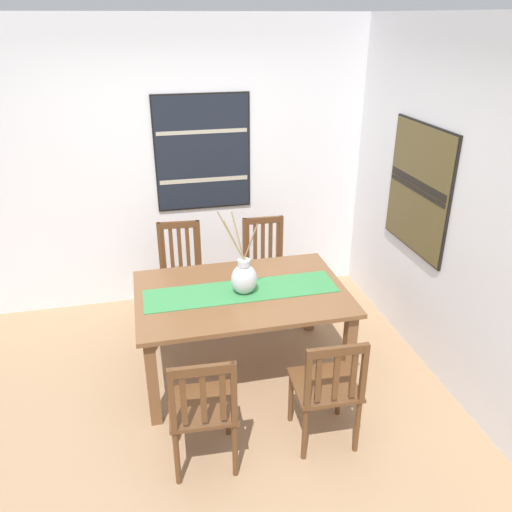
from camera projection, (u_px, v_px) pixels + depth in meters
The scene contains 12 objects.
ground_plane at pixel (217, 409), 3.87m from camera, with size 6.40×6.40×0.03m, color #A37F5B.
wall_back at pixel (181, 167), 4.93m from camera, with size 6.40×0.12×2.70m, color silver.
wall_side at pixel (468, 219), 3.68m from camera, with size 0.12×6.40×2.70m, color silver.
dining_table at pixel (241, 303), 4.02m from camera, with size 1.62×1.08×0.74m.
table_runner at pixel (241, 291), 3.98m from camera, with size 1.49×0.36×0.01m, color #388447.
centerpiece_vase at pixel (244, 278), 3.89m from camera, with size 0.30×0.17×0.70m.
chair_0 at pixel (265, 264), 4.98m from camera, with size 0.44×0.44×0.92m.
chair_1 at pixel (327, 387), 3.38m from camera, with size 0.44×0.44×0.87m.
chair_2 at pixel (181, 272), 4.81m from camera, with size 0.45×0.45×0.95m.
chair_3 at pixel (203, 408), 3.19m from camera, with size 0.44×0.44×0.88m.
painting_on_back_wall at pixel (203, 153), 4.86m from camera, with size 0.91×0.05×1.09m.
painting_on_side_wall at pixel (419, 189), 4.16m from camera, with size 0.05×0.91×1.04m.
Camera 1 is at (-0.40, -3.01, 2.67)m, focal length 36.18 mm.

